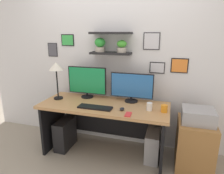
% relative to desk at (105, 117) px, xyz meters
% --- Properties ---
extents(ground_plane, '(8.00, 8.00, 0.00)m').
position_rel_desk_xyz_m(ground_plane, '(0.00, -0.06, -0.54)').
color(ground_plane, gray).
extents(back_wall_assembly, '(4.40, 0.24, 2.70)m').
position_rel_desk_xyz_m(back_wall_assembly, '(0.00, 0.38, 0.81)').
color(back_wall_assembly, silver).
rests_on(back_wall_assembly, ground).
extents(desk, '(1.72, 0.68, 0.75)m').
position_rel_desk_xyz_m(desk, '(0.00, 0.00, 0.00)').
color(desk, tan).
rests_on(desk, ground).
extents(monitor_left, '(0.58, 0.18, 0.45)m').
position_rel_desk_xyz_m(monitor_left, '(-0.33, 0.16, 0.44)').
color(monitor_left, black).
rests_on(monitor_left, desk).
extents(monitor_right, '(0.59, 0.18, 0.40)m').
position_rel_desk_xyz_m(monitor_right, '(0.33, 0.16, 0.42)').
color(monitor_right, black).
rests_on(monitor_right, desk).
extents(keyboard, '(0.44, 0.14, 0.02)m').
position_rel_desk_xyz_m(keyboard, '(-0.06, -0.22, 0.22)').
color(keyboard, black).
rests_on(keyboard, desk).
extents(computer_mouse, '(0.06, 0.09, 0.03)m').
position_rel_desk_xyz_m(computer_mouse, '(0.28, -0.19, 0.22)').
color(computer_mouse, black).
rests_on(computer_mouse, desk).
extents(desk_lamp, '(0.20, 0.20, 0.53)m').
position_rel_desk_xyz_m(desk_lamp, '(-0.71, -0.03, 0.64)').
color(desk_lamp, black).
rests_on(desk_lamp, desk).
extents(cell_phone, '(0.08, 0.14, 0.01)m').
position_rel_desk_xyz_m(cell_phone, '(0.39, -0.31, 0.21)').
color(cell_phone, red).
rests_on(cell_phone, desk).
extents(coffee_mug, '(0.08, 0.08, 0.09)m').
position_rel_desk_xyz_m(coffee_mug, '(0.79, -0.10, 0.25)').
color(coffee_mug, orange).
rests_on(coffee_mug, desk).
extents(pen_cup, '(0.07, 0.07, 0.10)m').
position_rel_desk_xyz_m(pen_cup, '(0.61, -0.10, 0.26)').
color(pen_cup, white).
rests_on(pen_cup, desk).
extents(drawer_cabinet, '(0.44, 0.50, 0.62)m').
position_rel_desk_xyz_m(drawer_cabinet, '(1.19, 0.02, -0.23)').
color(drawer_cabinet, '#9E6B38').
rests_on(drawer_cabinet, ground).
extents(printer, '(0.38, 0.34, 0.17)m').
position_rel_desk_xyz_m(printer, '(1.19, 0.02, 0.16)').
color(printer, '#9E9EA3').
rests_on(printer, drawer_cabinet).
extents(computer_tower_left, '(0.18, 0.40, 0.44)m').
position_rel_desk_xyz_m(computer_tower_left, '(-0.61, -0.07, -0.32)').
color(computer_tower_left, black).
rests_on(computer_tower_left, ground).
extents(computer_tower_right, '(0.18, 0.40, 0.40)m').
position_rel_desk_xyz_m(computer_tower_right, '(0.67, 0.03, -0.34)').
color(computer_tower_right, '#99999E').
rests_on(computer_tower_right, ground).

